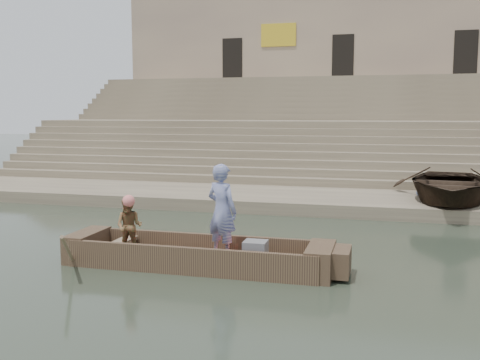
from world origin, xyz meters
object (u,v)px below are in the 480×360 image
at_px(television, 255,251).
at_px(standing_man, 222,211).
at_px(rowing_man, 129,226).
at_px(beached_rowboat, 449,184).
at_px(main_rowboat, 197,261).

bearing_deg(television, standing_man, 175.72).
height_order(rowing_man, beached_rowboat, beached_rowboat).
distance_m(main_rowboat, beached_rowboat, 9.75).
bearing_deg(beached_rowboat, rowing_man, -126.53).
height_order(main_rowboat, rowing_man, rowing_man).
distance_m(standing_man, beached_rowboat, 9.37).
bearing_deg(standing_man, rowing_man, 30.50).
relative_size(main_rowboat, standing_man, 2.57).
xyz_separation_m(rowing_man, beached_rowboat, (7.18, 8.02, 0.12)).
xyz_separation_m(main_rowboat, beached_rowboat, (5.74, 7.84, 0.82)).
xyz_separation_m(main_rowboat, rowing_man, (-1.44, -0.18, 0.71)).
relative_size(main_rowboat, television, 10.87).
bearing_deg(television, beached_rowboat, 60.08).
distance_m(main_rowboat, television, 1.27).
bearing_deg(television, main_rowboat, -180.00).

